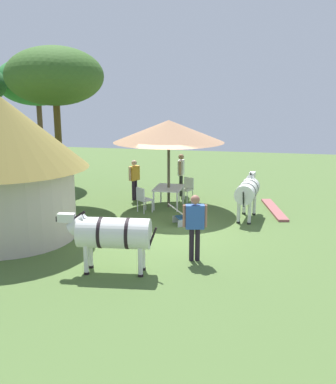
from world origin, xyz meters
TOP-DOWN VIEW (x-y plane):
  - ground_plane at (0.00, 0.00)m, footprint 36.00×36.00m
  - thatched_hut at (-1.48, 4.36)m, footprint 4.66×4.66m
  - shade_umbrella at (2.81, 0.56)m, footprint 3.97×3.97m
  - patio_dining_table at (2.81, 0.56)m, footprint 1.30×0.98m
  - patio_chair_near_hut at (1.88, 1.29)m, footprint 0.60×0.61m
  - patio_chair_near_lawn at (3.87, 0.05)m, footprint 0.57×0.58m
  - guest_beside_umbrella at (3.56, 2.09)m, footprint 0.52×0.37m
  - guest_behind_table at (4.71, 0.45)m, footprint 0.61×0.23m
  - standing_watcher at (-2.14, -1.16)m, footprint 0.31×0.60m
  - striped_lounge_chair at (0.82, -0.32)m, footprint 0.85×0.95m
  - zebra_nearest_camera at (-3.26, 0.63)m, footprint 0.91×2.37m
  - zebra_by_umbrella at (1.90, -2.31)m, footprint 2.17×0.80m
  - acacia_tree_far_lawn at (2.63, 4.72)m, footprint 3.52×3.52m
  - acacia_tree_behind_hut at (5.77, 7.11)m, footprint 3.56×3.56m
  - brick_patio_kerb at (3.10, -3.24)m, footprint 2.81×0.92m

SIDE VIEW (x-z plane):
  - ground_plane at x=0.00m, z-range 0.00..0.00m
  - brick_patio_kerb at x=3.10m, z-range 0.00..0.08m
  - striped_lounge_chair at x=0.82m, z-range -0.07..0.59m
  - patio_chair_near_hut at x=1.88m, z-range 0.07..0.97m
  - patio_chair_near_lawn at x=3.87m, z-range 0.07..0.97m
  - patio_dining_table at x=2.81m, z-range 0.29..1.03m
  - guest_beside_umbrella at x=3.56m, z-range 0.16..1.73m
  - zebra_by_umbrella at x=1.90m, z-range 0.21..1.69m
  - zebra_nearest_camera at x=-3.26m, z-range 0.22..1.71m
  - guest_behind_table at x=4.71m, z-range 0.17..1.87m
  - standing_watcher at x=-2.14m, z-range 0.17..1.88m
  - thatched_hut at x=-1.48m, z-range 0.22..4.27m
  - shade_umbrella at x=2.81m, z-range 1.19..4.37m
  - acacia_tree_behind_hut at x=5.77m, z-range 1.73..7.38m
  - acacia_tree_far_lawn at x=2.63m, z-range 1.80..7.55m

